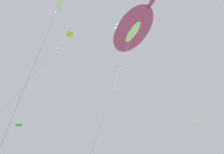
% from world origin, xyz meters
% --- Properties ---
extents(big_show_kite, '(5.97, 12.00, 20.08)m').
position_xyz_m(big_show_kite, '(3.14, 6.38, 19.51)').
color(big_show_kite, '#CC3899').
rests_on(big_show_kite, ground).
extents(small_kite_triangle_green, '(1.31, 1.98, 20.89)m').
position_xyz_m(small_kite_triangle_green, '(3.99, 28.83, 20.32)').
color(small_kite_triangle_green, green).
rests_on(small_kite_triangle_green, ground).
extents(small_kite_tiny_distant, '(3.31, 1.52, 17.29)m').
position_xyz_m(small_kite_tiny_distant, '(-1.60, 10.13, 14.39)').
color(small_kite_tiny_distant, yellow).
rests_on(small_kite_tiny_distant, ground).
extents(small_kite_bird_shape, '(0.69, 1.91, 14.11)m').
position_xyz_m(small_kite_bird_shape, '(-3.53, 7.50, 12.44)').
color(small_kite_bird_shape, white).
rests_on(small_kite_bird_shape, ground).
extents(small_kite_box_yellow, '(3.36, 1.11, 16.90)m').
position_xyz_m(small_kite_box_yellow, '(16.14, 8.03, 14.76)').
color(small_kite_box_yellow, white).
rests_on(small_kite_box_yellow, ground).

